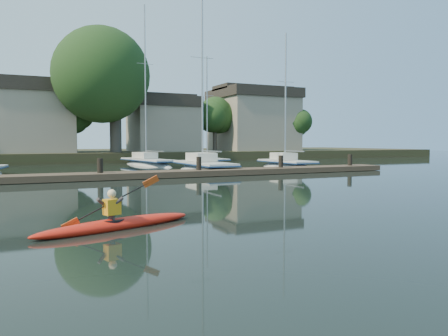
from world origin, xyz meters
name	(u,v)px	position (x,y,z in m)	size (l,w,h in m)	color
ground	(277,213)	(0.00, 0.00, 0.00)	(160.00, 160.00, 0.00)	black
kayak	(117,222)	(-4.92, -0.40, 0.17)	(4.30, 1.94, 1.39)	red
dock	(152,174)	(0.00, 14.00, 0.20)	(34.00, 2.00, 1.80)	#4D3C2C
sailboat_3	(204,174)	(4.90, 17.81, -0.21)	(2.30, 8.76, 14.13)	silver
sailboat_4	(286,170)	(12.46, 18.64, -0.20)	(2.16, 7.16, 12.16)	silver
sailboat_6	(147,167)	(3.19, 26.92, -0.18)	(3.51, 9.91, 15.44)	silver
sailboat_7	(208,165)	(9.38, 27.67, -0.17)	(2.16, 7.16, 11.43)	silver
shore	(103,132)	(1.61, 40.29, 3.23)	(90.00, 25.25, 12.75)	#2E351A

